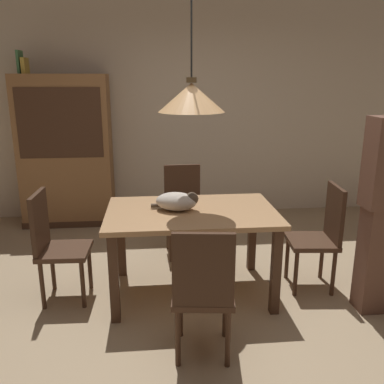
{
  "coord_description": "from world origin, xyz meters",
  "views": [
    {
      "loc": [
        -0.34,
        -2.82,
        1.81
      ],
      "look_at": [
        -0.02,
        0.58,
        0.85
      ],
      "focal_mm": 38.35,
      "sensor_mm": 36.0,
      "label": 1
    }
  ],
  "objects": [
    {
      "name": "chair_right_side",
      "position": [
        1.09,
        0.38,
        0.51
      ],
      "size": [
        0.43,
        0.43,
        0.93
      ],
      "color": "#472D1E",
      "rests_on": "ground"
    },
    {
      "name": "dining_table",
      "position": [
        -0.04,
        0.38,
        0.65
      ],
      "size": [
        1.4,
        0.9,
        0.75
      ],
      "color": "tan",
      "rests_on": "ground"
    },
    {
      "name": "chair_left_side",
      "position": [
        -1.17,
        0.39,
        0.51
      ],
      "size": [
        0.41,
        0.41,
        0.93
      ],
      "color": "#472D1E",
      "rests_on": "ground"
    },
    {
      "name": "book_yellow_short",
      "position": [
        -1.8,
        2.32,
        1.94
      ],
      "size": [
        0.04,
        0.2,
        0.18
      ],
      "primitive_type": "cube",
      "color": "gold",
      "rests_on": "hutch_bookcase"
    },
    {
      "name": "pendant_lamp",
      "position": [
        -0.04,
        0.38,
        1.66
      ],
      "size": [
        0.52,
        0.52,
        1.3
      ],
      "color": "#E0A86B"
    },
    {
      "name": "ground",
      "position": [
        0.0,
        0.0,
        0.0
      ],
      "size": [
        10.0,
        10.0,
        0.0
      ],
      "primitive_type": "plane",
      "color": "tan"
    },
    {
      "name": "cat_sleeping",
      "position": [
        -0.15,
        0.4,
        0.83
      ],
      "size": [
        0.4,
        0.31,
        0.16
      ],
      "color": "beige",
      "rests_on": "dining_table"
    },
    {
      "name": "chair_far_back",
      "position": [
        -0.04,
        1.26,
        0.51
      ],
      "size": [
        0.42,
        0.42,
        0.93
      ],
      "color": "#472D1E",
      "rests_on": "ground"
    },
    {
      "name": "back_wall",
      "position": [
        0.0,
        2.65,
        1.45
      ],
      "size": [
        6.4,
        0.1,
        2.9
      ],
      "primitive_type": "cube",
      "color": "beige",
      "rests_on": "ground"
    },
    {
      "name": "book_green_slim",
      "position": [
        -1.85,
        2.32,
        1.98
      ],
      "size": [
        0.03,
        0.2,
        0.26
      ],
      "primitive_type": "cube",
      "color": "#427A4C",
      "rests_on": "hutch_bookcase"
    },
    {
      "name": "hutch_bookcase",
      "position": [
        -1.42,
        2.32,
        0.89
      ],
      "size": [
        1.12,
        0.45,
        1.85
      ],
      "color": "olive",
      "rests_on": "ground"
    },
    {
      "name": "chair_near_front",
      "position": [
        -0.05,
        -0.49,
        0.51
      ],
      "size": [
        0.44,
        0.44,
        0.93
      ],
      "color": "#472D1E",
      "rests_on": "ground"
    }
  ]
}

